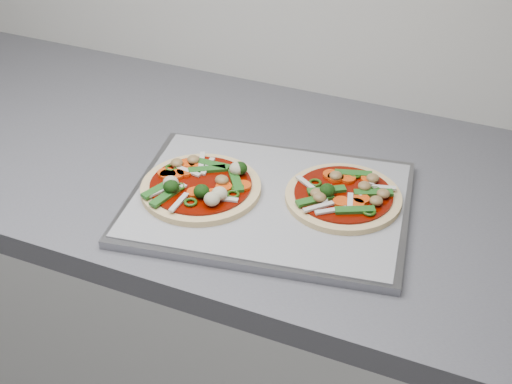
% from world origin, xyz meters
% --- Properties ---
extents(base_cabinet, '(3.60, 0.60, 0.86)m').
position_xyz_m(base_cabinet, '(0.00, 1.30, 0.43)').
color(base_cabinet, silver).
rests_on(base_cabinet, ground).
extents(countertop, '(3.60, 0.60, 0.04)m').
position_xyz_m(countertop, '(0.00, 1.30, 0.88)').
color(countertop, slate).
rests_on(countertop, base_cabinet).
extents(baking_tray, '(0.46, 0.38, 0.01)m').
position_xyz_m(baking_tray, '(0.58, 1.22, 0.91)').
color(baking_tray, gray).
rests_on(baking_tray, countertop).
extents(parchment, '(0.44, 0.35, 0.00)m').
position_xyz_m(parchment, '(0.58, 1.22, 0.91)').
color(parchment, gray).
rests_on(parchment, baking_tray).
extents(pizza_left, '(0.22, 0.22, 0.03)m').
position_xyz_m(pizza_left, '(0.48, 1.19, 0.93)').
color(pizza_left, '#D8C282').
rests_on(pizza_left, parchment).
extents(pizza_right, '(0.21, 0.21, 0.03)m').
position_xyz_m(pizza_right, '(0.69, 1.26, 0.92)').
color(pizza_right, '#D8C282').
rests_on(pizza_right, parchment).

